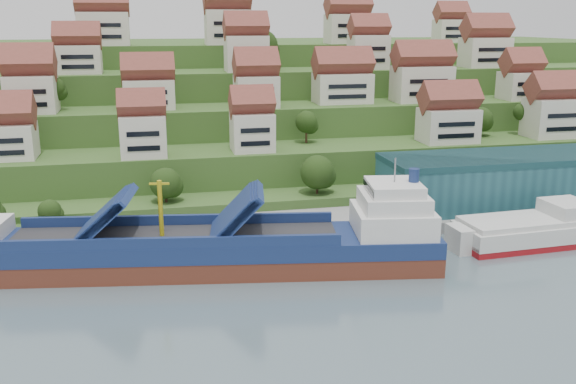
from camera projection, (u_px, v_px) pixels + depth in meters
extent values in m
plane|color=slate|center=(296.00, 263.00, 102.55)|extent=(300.00, 300.00, 0.00)
cube|color=gray|center=(381.00, 221.00, 120.59)|extent=(180.00, 14.00, 2.20)
cube|color=#2D4C1E|center=(227.00, 149.00, 183.11)|extent=(260.00, 128.00, 4.00)
cube|color=#2D4C1E|center=(225.00, 134.00, 186.92)|extent=(260.00, 118.00, 11.00)
cube|color=#2D4C1E|center=(221.00, 118.00, 193.55)|extent=(260.00, 102.00, 18.00)
cube|color=#2D4C1E|center=(218.00, 103.00, 200.18)|extent=(260.00, 86.00, 25.00)
cube|color=#2D4C1E|center=(215.00, 90.00, 207.89)|extent=(260.00, 68.00, 31.00)
cube|color=silver|center=(7.00, 141.00, 126.57)|extent=(10.75, 8.57, 6.85)
cube|color=silver|center=(143.00, 136.00, 128.10)|extent=(8.97, 7.03, 8.35)
cube|color=silver|center=(252.00, 132.00, 133.96)|extent=(8.61, 7.62, 7.93)
cube|color=silver|center=(448.00, 125.00, 143.60)|extent=(12.22, 8.26, 7.50)
cube|color=silver|center=(553.00, 118.00, 149.82)|extent=(12.16, 8.31, 9.01)
cube|color=silver|center=(32.00, 94.00, 139.28)|extent=(10.37, 8.98, 8.05)
cube|color=silver|center=(149.00, 94.00, 145.55)|extent=(11.27, 7.90, 6.60)
cube|color=silver|center=(256.00, 91.00, 148.51)|extent=(9.65, 8.56, 7.18)
cube|color=silver|center=(342.00, 88.00, 155.82)|extent=(13.46, 8.36, 7.12)
cube|color=silver|center=(422.00, 84.00, 158.06)|extent=(13.92, 8.18, 8.68)
cube|color=silver|center=(520.00, 86.00, 162.65)|extent=(9.28, 8.04, 6.87)
cube|color=silver|center=(79.00, 59.00, 154.70)|extent=(10.55, 7.30, 6.76)
cube|color=silver|center=(246.00, 54.00, 160.68)|extent=(10.44, 7.79, 8.84)
cube|color=silver|center=(368.00, 52.00, 168.80)|extent=(9.72, 7.14, 8.81)
cube|color=silver|center=(485.00, 52.00, 175.65)|extent=(12.13, 8.47, 7.96)
cube|color=silver|center=(104.00, 29.00, 169.13)|extent=(13.18, 7.51, 8.61)
cube|color=silver|center=(228.00, 27.00, 175.31)|extent=(12.07, 8.15, 9.28)
cube|color=silver|center=(348.00, 29.00, 184.23)|extent=(12.05, 8.73, 8.19)
cube|color=silver|center=(451.00, 31.00, 195.08)|extent=(9.37, 7.05, 6.72)
ellipsoid|color=#264216|center=(317.00, 172.00, 127.18)|extent=(6.82, 6.82, 6.82)
ellipsoid|color=#264216|center=(165.00, 183.00, 121.31)|extent=(5.92, 5.92, 5.92)
ellipsoid|color=#264216|center=(481.00, 119.00, 150.74)|extent=(5.67, 5.67, 5.67)
ellipsoid|color=#264216|center=(522.00, 112.00, 152.60)|extent=(4.27, 4.27, 4.27)
ellipsoid|color=#264216|center=(306.00, 122.00, 142.25)|extent=(4.93, 4.93, 4.93)
ellipsoid|color=#264216|center=(416.00, 76.00, 162.22)|extent=(4.16, 4.16, 4.16)
ellipsoid|color=#264216|center=(15.00, 93.00, 142.35)|extent=(6.04, 6.04, 6.04)
ellipsoid|color=#264216|center=(54.00, 88.00, 142.53)|extent=(4.78, 4.78, 4.78)
ellipsoid|color=#264216|center=(263.00, 45.00, 165.17)|extent=(7.57, 7.57, 7.57)
ellipsoid|color=#264216|center=(358.00, 48.00, 173.61)|extent=(4.30, 4.30, 4.30)
ellipsoid|color=#264216|center=(362.00, 54.00, 172.27)|extent=(5.09, 5.09, 5.09)
ellipsoid|color=#264216|center=(50.00, 211.00, 110.77)|extent=(4.04, 4.04, 4.04)
cube|color=#22555E|center=(531.00, 178.00, 127.58)|extent=(60.00, 15.00, 10.00)
cylinder|color=gray|center=(382.00, 202.00, 114.13)|extent=(0.16, 0.16, 8.00)
cube|color=maroon|center=(386.00, 183.00, 113.32)|extent=(1.20, 0.05, 0.80)
cube|color=#5F2B1D|center=(189.00, 264.00, 99.59)|extent=(78.30, 23.85, 4.96)
cube|color=navy|center=(188.00, 244.00, 98.74)|extent=(78.31, 23.96, 2.58)
cube|color=#262628|center=(175.00, 236.00, 98.29)|extent=(50.58, 17.74, 0.30)
cube|color=navy|center=(101.00, 216.00, 96.76)|extent=(9.05, 11.98, 6.86)
cube|color=navy|center=(233.00, 214.00, 97.94)|extent=(8.68, 11.92, 7.25)
cylinder|color=gold|center=(161.00, 209.00, 97.03)|extent=(0.79, 0.79, 8.93)
cube|color=silver|center=(393.00, 220.00, 99.79)|extent=(13.53, 13.03, 3.97)
cube|color=silver|center=(394.00, 201.00, 98.97)|extent=(11.38, 11.55, 2.48)
cube|color=silver|center=(394.00, 188.00, 98.43)|extent=(9.23, 10.06, 1.79)
cylinder|color=navy|center=(414.00, 175.00, 98.11)|extent=(1.82, 1.82, 2.18)
cube|color=maroon|center=(531.00, 241.00, 111.41)|extent=(27.02, 11.10, 2.30)
cube|color=silver|center=(532.00, 230.00, 110.91)|extent=(27.03, 11.20, 2.83)
cube|color=silver|center=(533.00, 220.00, 110.45)|extent=(25.65, 10.06, 1.06)
cube|color=silver|center=(567.00, 209.00, 111.77)|extent=(7.48, 8.15, 2.66)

